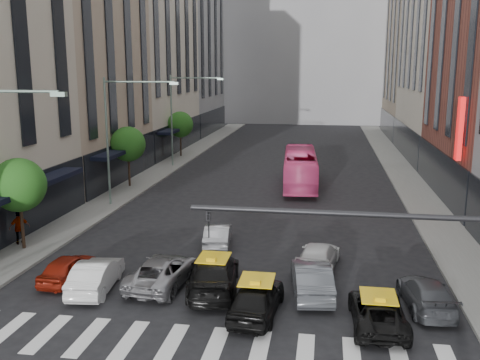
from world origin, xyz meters
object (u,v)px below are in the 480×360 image
at_px(car_white_front, 96,275).
at_px(pedestrian_far, 20,228).
at_px(taxi_center, 257,298).
at_px(streetlamp_mid, 119,124).
at_px(car_red, 68,268).
at_px(bus, 300,168).
at_px(streetlamp_far, 181,108).
at_px(taxi_left, 214,274).

relative_size(car_white_front, pedestrian_far, 2.28).
bearing_deg(taxi_center, streetlamp_mid, -48.54).
bearing_deg(taxi_center, pedestrian_far, -19.57).
xyz_separation_m(car_red, bus, (9.60, 22.32, 0.92)).
relative_size(streetlamp_far, car_white_front, 2.12).
relative_size(streetlamp_mid, taxi_center, 2.07).
xyz_separation_m(streetlamp_far, bus, (12.25, -7.26, -4.36)).
height_order(streetlamp_mid, streetlamp_far, same).
xyz_separation_m(streetlamp_mid, bus, (12.25, 8.74, -4.36)).
distance_m(streetlamp_far, taxi_center, 34.21).
relative_size(streetlamp_mid, pedestrian_far, 4.82).
bearing_deg(pedestrian_far, taxi_center, 116.01).
relative_size(taxi_left, taxi_center, 1.22).
distance_m(streetlamp_mid, car_white_front, 15.89).
bearing_deg(streetlamp_mid, taxi_left, -54.85).
distance_m(streetlamp_mid, streetlamp_far, 16.00).
bearing_deg(streetlamp_far, pedestrian_far, -95.24).
height_order(taxi_center, bus, bus).
relative_size(car_white_front, taxi_left, 0.80).
bearing_deg(taxi_center, bus, -86.51).
relative_size(car_red, bus, 0.33).
bearing_deg(taxi_left, taxi_center, 128.54).
height_order(car_white_front, pedestrian_far, pedestrian_far).
distance_m(car_red, bus, 24.31).
xyz_separation_m(car_red, pedestrian_far, (-4.97, 4.20, 0.45)).
distance_m(streetlamp_mid, taxi_left, 17.43).
relative_size(streetlamp_mid, streetlamp_far, 1.00).
relative_size(car_red, taxi_center, 0.85).
height_order(taxi_left, pedestrian_far, pedestrian_far).
relative_size(car_red, taxi_left, 0.70).
distance_m(streetlamp_mid, bus, 15.66).
xyz_separation_m(streetlamp_mid, car_red, (2.64, -13.58, -5.27)).
bearing_deg(streetlamp_far, taxi_center, -69.61).
relative_size(bus, pedestrian_far, 5.95).
xyz_separation_m(car_white_front, bus, (7.87, 23.10, 0.85)).
bearing_deg(streetlamp_mid, pedestrian_far, -103.93).
bearing_deg(car_white_front, bus, -115.17).
bearing_deg(car_white_front, streetlamp_mid, -79.41).
bearing_deg(taxi_center, car_red, -8.50).
relative_size(streetlamp_mid, bus, 0.81).
height_order(streetlamp_far, taxi_left, streetlamp_far).
height_order(streetlamp_mid, taxi_center, streetlamp_mid).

